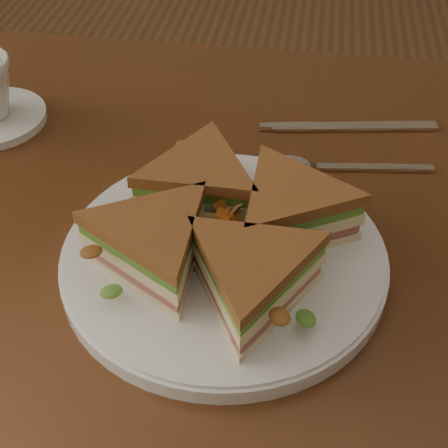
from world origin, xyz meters
The scene contains 6 objects.
table centered at (0.00, 0.00, 0.65)m, with size 1.20×0.80×0.75m.
plate centered at (-0.01, -0.04, 0.76)m, with size 0.30×0.30×0.02m, color white.
sandwich_wedges centered at (-0.01, -0.04, 0.80)m, with size 0.30×0.30×0.06m.
crisps_mound centered at (-0.01, -0.04, 0.79)m, with size 0.09×0.09×0.05m, color #B35417, non-canonical shape.
spoon centered at (0.06, 0.12, 0.75)m, with size 0.18×0.04×0.01m.
knife centered at (0.10, 0.21, 0.75)m, with size 0.21×0.05×0.00m.
Camera 1 is at (0.05, -0.44, 1.17)m, focal length 50.00 mm.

